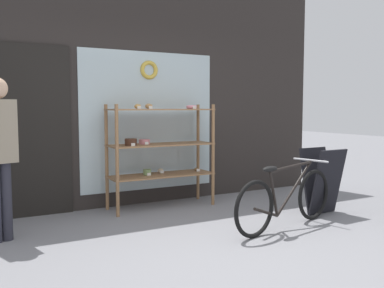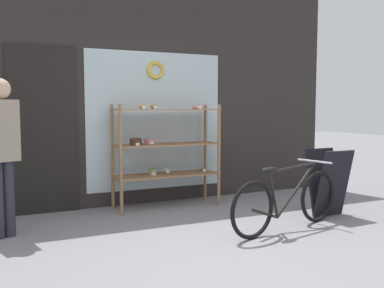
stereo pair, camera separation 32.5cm
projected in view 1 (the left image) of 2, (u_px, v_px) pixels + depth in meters
ground_plane at (226, 252)px, 3.96m from camera, size 30.00×30.00×0.00m
storefront_facade at (132, 90)px, 5.82m from camera, size 6.08×0.13×3.22m
display_case at (160, 145)px, 5.68m from camera, size 1.41×0.46×1.39m
bicycle at (286, 199)px, 4.73m from camera, size 1.65×0.54×0.73m
sandwich_board at (322, 181)px, 5.37m from camera, size 0.47×0.40×0.82m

